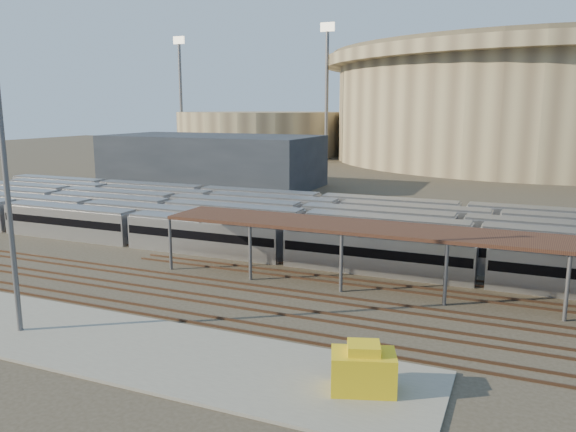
# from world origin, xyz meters

# --- Properties ---
(ground) EXTENTS (420.00, 420.00, 0.00)m
(ground) POSITION_xyz_m (0.00, 0.00, 0.00)
(ground) COLOR #383026
(ground) RESTS_ON ground
(apron) EXTENTS (50.00, 9.00, 0.20)m
(apron) POSITION_xyz_m (-5.00, -15.00, 0.10)
(apron) COLOR gray
(apron) RESTS_ON ground
(subway_trains) EXTENTS (124.33, 23.90, 3.60)m
(subway_trains) POSITION_xyz_m (1.26, 18.50, 1.80)
(subway_trains) COLOR #B1B2B6
(subway_trains) RESTS_ON ground
(inspection_shed) EXTENTS (60.30, 6.00, 5.30)m
(inspection_shed) POSITION_xyz_m (22.00, 4.00, 4.98)
(inspection_shed) COLOR #5C5B60
(inspection_shed) RESTS_ON ground
(empty_tracks) EXTENTS (170.00, 9.62, 0.18)m
(empty_tracks) POSITION_xyz_m (0.00, -5.00, 0.09)
(empty_tracks) COLOR #4C3323
(empty_tracks) RESTS_ON ground
(stadium) EXTENTS (124.00, 124.00, 32.50)m
(stadium) POSITION_xyz_m (25.00, 140.00, 16.47)
(stadium) COLOR tan
(stadium) RESTS_ON ground
(secondary_arena) EXTENTS (56.00, 56.00, 14.00)m
(secondary_arena) POSITION_xyz_m (-60.00, 130.00, 7.00)
(secondary_arena) COLOR tan
(secondary_arena) RESTS_ON ground
(service_building) EXTENTS (42.00, 20.00, 10.00)m
(service_building) POSITION_xyz_m (-35.00, 55.00, 5.00)
(service_building) COLOR #1E232D
(service_building) RESTS_ON ground
(floodlight_0) EXTENTS (4.00, 1.00, 38.40)m
(floodlight_0) POSITION_xyz_m (-30.00, 110.00, 20.65)
(floodlight_0) COLOR #5C5B60
(floodlight_0) RESTS_ON ground
(floodlight_1) EXTENTS (4.00, 1.00, 38.40)m
(floodlight_1) POSITION_xyz_m (-85.00, 120.00, 20.65)
(floodlight_1) COLOR #5C5B60
(floodlight_1) RESTS_ON ground
(floodlight_3) EXTENTS (4.00, 1.00, 38.40)m
(floodlight_3) POSITION_xyz_m (-10.00, 160.00, 20.65)
(floodlight_3) COLOR #5C5B60
(floodlight_3) RESTS_ON ground
(yard_light_pole) EXTENTS (0.81, 0.36, 22.15)m
(yard_light_pole) POSITION_xyz_m (-8.64, -15.89, 11.36)
(yard_light_pole) COLOR #5C5B60
(yard_light_pole) RESTS_ON apron
(yellow_equipment) EXTENTS (3.98, 3.16, 2.17)m
(yellow_equipment) POSITION_xyz_m (15.54, -14.81, 1.29)
(yellow_equipment) COLOR gold
(yellow_equipment) RESTS_ON apron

